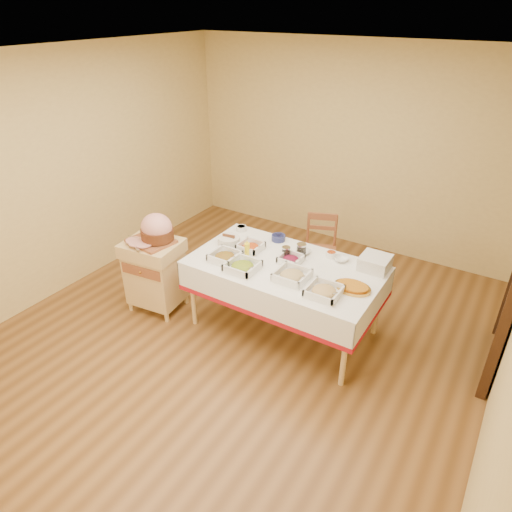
# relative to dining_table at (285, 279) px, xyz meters

# --- Properties ---
(room_shell) EXTENTS (5.00, 5.00, 5.00)m
(room_shell) POSITION_rel_dining_table_xyz_m (-0.30, -0.30, 0.70)
(room_shell) COLOR brown
(room_shell) RESTS_ON ground
(dining_table) EXTENTS (1.82, 1.02, 0.76)m
(dining_table) POSITION_rel_dining_table_xyz_m (0.00, 0.00, 0.00)
(dining_table) COLOR #E3C17D
(dining_table) RESTS_ON ground
(butcher_cart) EXTENTS (0.62, 0.53, 0.80)m
(butcher_cart) POSITION_rel_dining_table_xyz_m (-1.35, -0.39, -0.14)
(butcher_cart) COLOR #E3C17D
(butcher_cart) RESTS_ON ground
(dining_chair) EXTENTS (0.48, 0.47, 0.83)m
(dining_chair) POSITION_rel_dining_table_xyz_m (-0.09, 1.03, -0.17)
(dining_chair) COLOR #965431
(dining_chair) RESTS_ON ground
(ham_on_board) EXTENTS (0.47, 0.45, 0.31)m
(ham_on_board) POSITION_rel_dining_table_xyz_m (-1.30, -0.36, 0.33)
(ham_on_board) COLOR #965431
(ham_on_board) RESTS_ON butcher_cart
(serving_dish_a) EXTENTS (0.27, 0.26, 0.12)m
(serving_dish_a) POSITION_rel_dining_table_xyz_m (-0.54, -0.23, 0.20)
(serving_dish_a) COLOR silver
(serving_dish_a) RESTS_ON dining_table
(serving_dish_b) EXTENTS (0.28, 0.28, 0.11)m
(serving_dish_b) POSITION_rel_dining_table_xyz_m (-0.29, -0.30, 0.20)
(serving_dish_b) COLOR silver
(serving_dish_b) RESTS_ON dining_table
(serving_dish_c) EXTENTS (0.29, 0.29, 0.12)m
(serving_dish_c) POSITION_rel_dining_table_xyz_m (0.17, -0.19, 0.20)
(serving_dish_c) COLOR silver
(serving_dish_c) RESTS_ON dining_table
(serving_dish_d) EXTENTS (0.28, 0.28, 0.11)m
(serving_dish_d) POSITION_rel_dining_table_xyz_m (0.52, -0.27, 0.20)
(serving_dish_d) COLOR silver
(serving_dish_d) RESTS_ON dining_table
(serving_dish_e) EXTENTS (0.24, 0.23, 0.11)m
(serving_dish_e) POSITION_rel_dining_table_xyz_m (-0.44, 0.07, 0.20)
(serving_dish_e) COLOR silver
(serving_dish_e) RESTS_ON dining_table
(serving_dish_f) EXTENTS (0.22, 0.21, 0.10)m
(serving_dish_f) POSITION_rel_dining_table_xyz_m (0.02, 0.07, 0.19)
(serving_dish_f) COLOR silver
(serving_dish_f) RESTS_ON dining_table
(small_bowl_left) EXTENTS (0.11, 0.11, 0.05)m
(small_bowl_left) POSITION_rel_dining_table_xyz_m (-0.76, 0.39, 0.19)
(small_bowl_left) COLOR silver
(small_bowl_left) RESTS_ON dining_table
(small_bowl_mid) EXTENTS (0.15, 0.15, 0.06)m
(small_bowl_mid) POSITION_rel_dining_table_xyz_m (-0.30, 0.40, 0.20)
(small_bowl_mid) COLOR navy
(small_bowl_mid) RESTS_ON dining_table
(small_bowl_right) EXTENTS (0.11, 0.11, 0.05)m
(small_bowl_right) POSITION_rel_dining_table_xyz_m (0.31, 0.37, 0.19)
(small_bowl_right) COLOR silver
(small_bowl_right) RESTS_ON dining_table
(bowl_white_imported) EXTENTS (0.15, 0.15, 0.03)m
(bowl_white_imported) POSITION_rel_dining_table_xyz_m (0.04, 0.29, 0.18)
(bowl_white_imported) COLOR silver
(bowl_white_imported) RESTS_ON dining_table
(bowl_small_imported) EXTENTS (0.16, 0.16, 0.04)m
(bowl_small_imported) POSITION_rel_dining_table_xyz_m (0.42, 0.35, 0.18)
(bowl_small_imported) COLOR silver
(bowl_small_imported) RESTS_ON dining_table
(preserve_jar_left) EXTENTS (0.08, 0.08, 0.11)m
(preserve_jar_left) POSITION_rel_dining_table_xyz_m (-0.07, 0.14, 0.21)
(preserve_jar_left) COLOR silver
(preserve_jar_left) RESTS_ON dining_table
(preserve_jar_right) EXTENTS (0.10, 0.10, 0.12)m
(preserve_jar_right) POSITION_rel_dining_table_xyz_m (0.04, 0.25, 0.22)
(preserve_jar_right) COLOR silver
(preserve_jar_right) RESTS_ON dining_table
(mustard_bottle) EXTENTS (0.05, 0.05, 0.16)m
(mustard_bottle) POSITION_rel_dining_table_xyz_m (-0.41, -0.04, 0.23)
(mustard_bottle) COLOR yellow
(mustard_bottle) RESTS_ON dining_table
(bread_basket) EXTENTS (0.23, 0.23, 0.10)m
(bread_basket) POSITION_rel_dining_table_xyz_m (-0.70, 0.06, 0.20)
(bread_basket) COLOR silver
(bread_basket) RESTS_ON dining_table
(plate_stack) EXTENTS (0.27, 0.27, 0.13)m
(plate_stack) POSITION_rel_dining_table_xyz_m (0.74, 0.38, 0.23)
(plate_stack) COLOR silver
(plate_stack) RESTS_ON dining_table
(brass_platter) EXTENTS (0.33, 0.24, 0.04)m
(brass_platter) POSITION_rel_dining_table_xyz_m (0.70, -0.06, 0.18)
(brass_platter) COLOR #C08E36
(brass_platter) RESTS_ON dining_table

